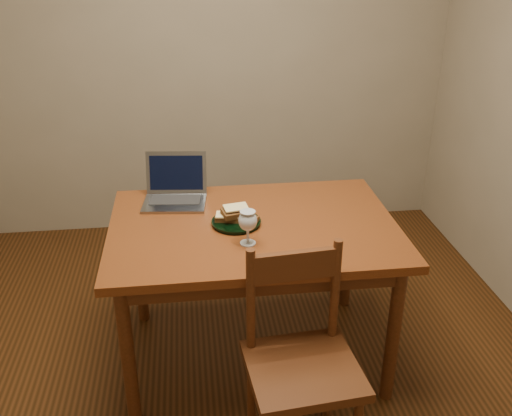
{
  "coord_description": "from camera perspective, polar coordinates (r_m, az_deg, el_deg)",
  "views": [
    {
      "loc": [
        -0.16,
        -2.19,
        1.92
      ],
      "look_at": [
        0.13,
        0.13,
        0.8
      ],
      "focal_mm": 40.0,
      "sensor_mm": 36.0,
      "label": 1
    }
  ],
  "objects": [
    {
      "name": "floor",
      "position": [
        2.93,
        -2.23,
        -15.76
      ],
      "size": [
        3.2,
        3.2,
        0.02
      ],
      "primitive_type": "cube",
      "color": "black",
      "rests_on": "ground"
    },
    {
      "name": "chair",
      "position": [
        2.24,
        4.6,
        -14.35
      ],
      "size": [
        0.45,
        0.44,
        0.45
      ],
      "rotation": [
        0.0,
        0.0,
        0.09
      ],
      "color": "#3C1F0C",
      "rests_on": "floor"
    },
    {
      "name": "sandwich_top",
      "position": [
        2.56,
        -2.02,
        -0.32
      ],
      "size": [
        0.14,
        0.1,
        0.04
      ],
      "primitive_type": null,
      "rotation": [
        0.0,
        0.0,
        0.27
      ],
      "color": "#381E0C",
      "rests_on": "plate"
    },
    {
      "name": "table",
      "position": [
        2.63,
        -0.25,
        -3.27
      ],
      "size": [
        1.3,
        0.9,
        0.74
      ],
      "color": "#56240E",
      "rests_on": "floor"
    },
    {
      "name": "plate",
      "position": [
        2.58,
        -1.99,
        -1.46
      ],
      "size": [
        0.22,
        0.22,
        0.02
      ],
      "primitive_type": "cylinder",
      "color": "black",
      "rests_on": "table"
    },
    {
      "name": "milk_glass",
      "position": [
        2.39,
        -0.83,
        -1.96
      ],
      "size": [
        0.08,
        0.08,
        0.15
      ],
      "primitive_type": null,
      "color": "white",
      "rests_on": "table"
    },
    {
      "name": "sandwich_tomato",
      "position": [
        2.56,
        -1.03,
        -0.99
      ],
      "size": [
        0.12,
        0.11,
        0.03
      ],
      "primitive_type": null,
      "rotation": [
        0.0,
        0.0,
        -0.59
      ],
      "color": "#381E0C",
      "rests_on": "plate"
    },
    {
      "name": "back_wall",
      "position": [
        3.85,
        -4.78,
        16.25
      ],
      "size": [
        3.2,
        0.02,
        2.6
      ],
      "primitive_type": "cube",
      "color": "gray",
      "rests_on": "floor"
    },
    {
      "name": "sandwich_cheese",
      "position": [
        2.57,
        -2.86,
        -0.87
      ],
      "size": [
        0.12,
        0.09,
        0.03
      ],
      "primitive_type": null,
      "rotation": [
        0.0,
        0.0,
        -0.2
      ],
      "color": "#381E0C",
      "rests_on": "plate"
    },
    {
      "name": "laptop",
      "position": [
        2.83,
        -8.06,
        1.95
      ],
      "size": [
        0.33,
        0.3,
        0.22
      ],
      "rotation": [
        0.0,
        0.0,
        -0.11
      ],
      "color": "slate",
      "rests_on": "table"
    }
  ]
}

